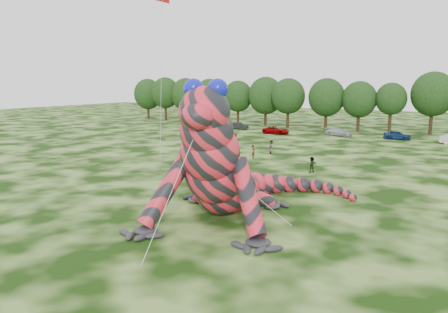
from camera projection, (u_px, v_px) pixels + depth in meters
ground at (199, 223)px, 27.57m from camera, size 240.00×240.00×0.00m
inflatable_gecko at (227, 146)px, 29.32m from camera, size 19.12×21.19×9.02m
flying_kite at (162, 11)px, 38.65m from camera, size 3.51×2.79×16.93m
tree_0 at (148, 99)px, 104.42m from camera, size 6.91×6.22×9.51m
tree_1 at (165, 99)px, 100.27m from camera, size 6.74×6.07×9.81m
tree_2 at (186, 100)px, 98.20m from camera, size 7.04×6.34×9.64m
tree_3 at (209, 101)px, 93.10m from camera, size 5.81×5.23×9.44m
tree_4 at (238, 102)px, 91.47m from camera, size 6.22×5.60×9.06m
tree_5 at (266, 101)px, 87.90m from camera, size 7.16×6.44×9.80m
tree_6 at (288, 103)px, 83.64m from camera, size 6.52×5.86×9.49m
tree_7 at (326, 104)px, 79.98m from camera, size 6.68×6.01×9.48m
tree_8 at (359, 106)px, 77.22m from camera, size 6.14×5.53×8.94m
tree_9 at (391, 108)px, 74.89m from camera, size 5.27×4.74×8.68m
tree_10 at (432, 103)px, 72.60m from camera, size 7.09×6.38×10.50m
car_0 at (213, 124)px, 84.63m from camera, size 3.88×2.14×1.25m
car_1 at (238, 126)px, 81.76m from camera, size 4.01×1.67×1.29m
car_2 at (276, 130)px, 74.23m from camera, size 4.71×2.41×1.27m
car_3 at (339, 132)px, 71.71m from camera, size 4.53×2.30×1.26m
car_4 at (397, 135)px, 67.17m from camera, size 4.21×2.12×1.38m
spectator_4 at (235, 139)px, 61.52m from camera, size 0.92×0.85×1.58m
spectator_1 at (271, 147)px, 53.92m from camera, size 1.01×1.02×1.66m
spectator_5 at (312, 165)px, 42.75m from camera, size 1.14×1.48×1.56m
spectator_0 at (254, 152)px, 50.55m from camera, size 0.48×0.63×1.57m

